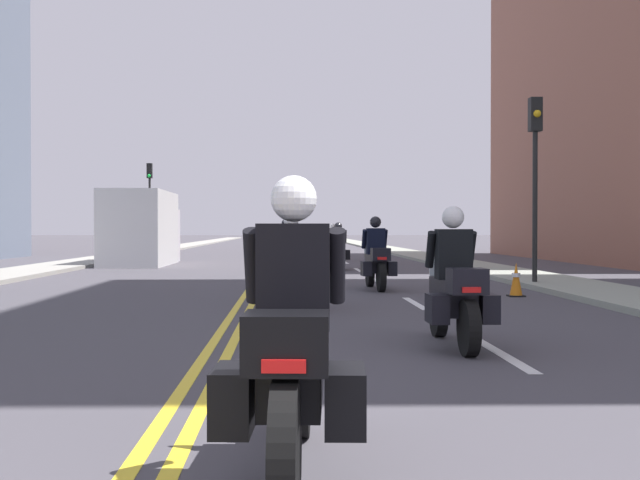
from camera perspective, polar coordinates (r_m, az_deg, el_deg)
name	(u,v)px	position (r m, az deg, el deg)	size (l,w,h in m)	color
ground_plane	(275,252)	(48.66, -3.20, -0.83)	(264.00, 264.00, 0.00)	#444148
sidewalk_left	(154,251)	(49.33, -11.73, -0.75)	(2.12, 144.00, 0.12)	gray
sidewalk_right	(395,250)	(49.09, 5.37, -0.75)	(2.12, 144.00, 0.12)	gray
centreline_yellow_inner	(273,252)	(48.67, -3.34, -0.83)	(0.12, 132.00, 0.01)	yellow
centreline_yellow_outer	(277,252)	(48.66, -3.06, -0.83)	(0.12, 132.00, 0.01)	yellow
lane_dashes_white	(351,266)	(29.76, 2.24, -1.85)	(0.14, 56.40, 0.01)	silver
motorcycle_0	(293,358)	(4.42, -1.94, -8.38)	(0.78, 2.28, 1.67)	black
motorcycle_1	(455,291)	(9.41, 9.59, -3.64)	(0.77, 2.22, 1.64)	black
motorcycle_2	(291,270)	(13.79, -2.06, -2.19)	(0.77, 2.08, 1.65)	black
motorcycle_3	(376,261)	(18.13, 4.02, -1.49)	(0.78, 2.24, 1.66)	black
motorcycle_4	(286,254)	(22.62, -2.44, -0.97)	(0.77, 2.22, 1.67)	black
motorcycle_5	(338,250)	(27.09, 1.32, -0.72)	(0.77, 2.15, 1.60)	black
motorcycle_6	(287,247)	(31.24, -2.36, -0.51)	(0.78, 2.31, 1.59)	black
motorcycle_7	(333,245)	(35.31, 0.96, -0.38)	(0.78, 2.30, 1.61)	black
traffic_cone_0	(465,268)	(20.16, 10.33, -1.97)	(0.37, 0.37, 0.82)	black
traffic_cone_1	(516,280)	(16.72, 13.81, -2.77)	(0.32, 0.32, 0.69)	black
traffic_light_near	(535,156)	(19.74, 15.09, 5.82)	(0.28, 0.38, 4.49)	black
traffic_light_far	(150,192)	(43.87, -12.05, 3.36)	(0.28, 0.38, 4.90)	black
parked_truck	(143,232)	(31.66, -12.53, 0.59)	(2.20, 6.50, 2.80)	silver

